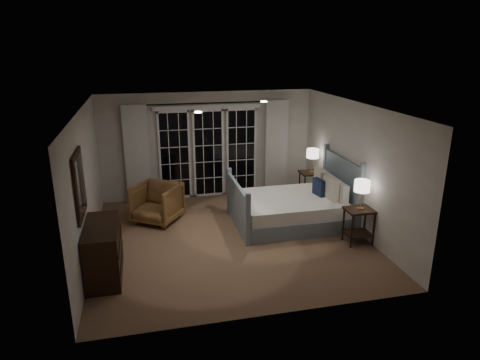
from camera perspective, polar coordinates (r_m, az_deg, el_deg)
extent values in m
plane|color=#826046|center=(8.26, -1.30, -7.72)|extent=(5.00, 5.00, 0.00)
plane|color=white|center=(7.52, -1.43, 9.72)|extent=(5.00, 5.00, 0.00)
cube|color=silver|center=(7.71, -19.86, -0.70)|extent=(0.02, 5.00, 2.50)
cube|color=silver|center=(8.64, 15.10, 1.69)|extent=(0.02, 5.00, 2.50)
cube|color=silver|center=(10.17, -4.27, 4.67)|extent=(5.00, 0.02, 2.50)
cube|color=silver|center=(5.53, 4.01, -6.93)|extent=(5.00, 0.02, 2.50)
cube|color=black|center=(10.10, -8.71, 3.25)|extent=(0.66, 0.02, 2.02)
cube|color=black|center=(10.19, -4.22, 3.53)|extent=(0.66, 0.02, 2.02)
cube|color=black|center=(10.34, 0.17, 3.79)|extent=(0.66, 0.02, 2.02)
cube|color=white|center=(9.96, -4.35, 9.65)|extent=(2.50, 0.04, 0.10)
cylinder|color=black|center=(9.90, -4.31, 10.18)|extent=(3.50, 0.03, 0.03)
cube|color=silver|center=(9.97, -13.57, 3.34)|extent=(0.55, 0.10, 2.25)
cube|color=silver|center=(10.46, 4.84, 4.45)|extent=(0.55, 0.10, 2.25)
cylinder|color=white|center=(8.29, 3.21, 10.39)|extent=(0.12, 0.12, 0.01)
cylinder|color=white|center=(7.03, -5.60, 8.99)|extent=(0.12, 0.12, 0.01)
cube|color=gray|center=(8.92, 6.66, -4.76)|extent=(2.09, 1.63, 0.31)
cube|color=silver|center=(8.81, 6.73, -3.08)|extent=(2.03, 1.57, 0.25)
cube|color=gray|center=(9.16, 13.30, -1.12)|extent=(0.06, 1.63, 1.32)
cube|color=gray|center=(8.51, -0.30, -3.55)|extent=(0.06, 1.63, 0.92)
cube|color=silver|center=(8.77, 13.07, -1.39)|extent=(0.14, 0.60, 0.36)
cube|color=silver|center=(9.32, 11.37, -0.14)|extent=(0.14, 0.60, 0.36)
cube|color=beige|center=(8.73, 12.03, -1.12)|extent=(0.16, 0.46, 0.45)
cube|color=beige|center=(9.21, 10.58, -0.02)|extent=(0.16, 0.46, 0.45)
cube|color=#151F3B|center=(8.93, 10.45, -0.95)|extent=(0.15, 0.35, 0.34)
cube|color=black|center=(8.11, 15.70, -3.86)|extent=(0.52, 0.42, 0.04)
cube|color=black|center=(8.29, 15.42, -6.88)|extent=(0.48, 0.37, 0.03)
cylinder|color=black|center=(8.00, 14.67, -6.66)|extent=(0.04, 0.04, 0.65)
cylinder|color=black|center=(8.21, 17.40, -6.28)|extent=(0.04, 0.04, 0.65)
cylinder|color=black|center=(8.27, 13.62, -5.75)|extent=(0.04, 0.04, 0.65)
cylinder|color=black|center=(8.47, 16.28, -5.41)|extent=(0.04, 0.04, 0.65)
cube|color=black|center=(10.08, 9.54, 0.98)|extent=(0.54, 0.43, 0.04)
cube|color=black|center=(10.23, 9.41, -1.62)|extent=(0.50, 0.39, 0.03)
cylinder|color=black|center=(9.95, 8.62, -1.29)|extent=(0.04, 0.04, 0.67)
cylinder|color=black|center=(10.12, 11.00, -1.09)|extent=(0.04, 0.04, 0.67)
cylinder|color=black|center=(10.25, 7.91, -0.67)|extent=(0.04, 0.04, 0.67)
cylinder|color=black|center=(10.42, 10.24, -0.49)|extent=(0.04, 0.04, 0.67)
cylinder|color=#B48748|center=(8.10, 15.71, -3.67)|extent=(0.12, 0.12, 0.02)
cylinder|color=#B48748|center=(8.04, 15.81, -2.54)|extent=(0.02, 0.02, 0.32)
cylinder|color=white|center=(7.95, 15.97, -0.77)|extent=(0.28, 0.28, 0.21)
cylinder|color=#B48748|center=(10.07, 9.55, 1.14)|extent=(0.12, 0.12, 0.02)
cylinder|color=#B48748|center=(10.03, 9.60, 2.07)|extent=(0.02, 0.02, 0.32)
cylinder|color=white|center=(9.96, 9.68, 3.52)|extent=(0.28, 0.28, 0.21)
imported|color=brown|center=(9.01, -11.04, -3.03)|extent=(1.20, 1.21, 0.80)
cube|color=black|center=(7.16, -17.73, -8.99)|extent=(0.51, 1.23, 0.87)
cube|color=black|center=(7.20, -15.52, -9.93)|extent=(0.01, 1.21, 0.01)
cube|color=black|center=(7.07, -15.71, -7.87)|extent=(0.01, 1.21, 0.01)
cube|color=black|center=(6.77, -20.63, -0.63)|extent=(0.04, 0.85, 1.00)
cube|color=white|center=(6.77, -20.42, -0.62)|extent=(0.01, 0.73, 0.88)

